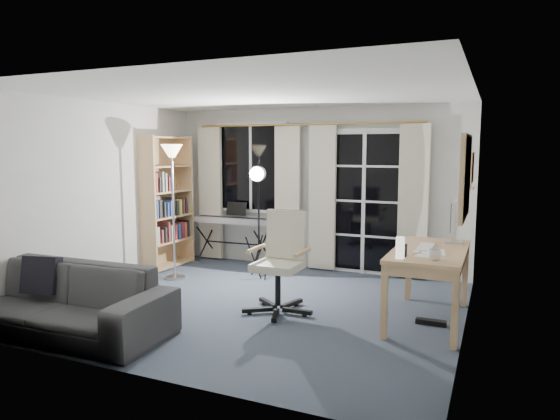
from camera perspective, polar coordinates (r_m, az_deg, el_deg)
The scene contains 17 objects.
floor at distance 5.88m, azimuth -2.68°, elevation -10.88°, with size 4.50×4.00×0.02m, color #3B4256.
window at distance 7.84m, azimuth -3.25°, elevation 4.84°, with size 1.20×0.08×1.40m.
french_door at distance 7.24m, azimuth 9.60°, elevation 0.81°, with size 1.32×0.09×2.11m.
curtains at distance 7.41m, azimuth 2.76°, elevation 1.58°, with size 3.60×0.07×2.13m.
bookshelf at distance 7.75m, azimuth -13.09°, elevation 0.53°, with size 0.35×0.94×1.99m.
torchiere_lamp at distance 6.93m, azimuth -12.21°, elevation 4.36°, with size 0.39×0.39×1.86m.
keyboard_piano at distance 7.75m, azimuth -5.32°, elevation -1.24°, with size 1.26×0.63×0.91m.
studio_light at distance 6.79m, azimuth -2.55°, elevation 2.66°, with size 0.33×0.34×1.60m.
office_chair at distance 5.56m, azimuth 0.31°, elevation -4.82°, with size 0.74×0.78×1.12m.
desk at distance 5.40m, azimuth 16.71°, elevation -5.30°, with size 0.72×1.43×0.77m.
monitor at distance 5.76m, azimuth 19.33°, elevation -0.76°, with size 0.18×0.55×0.48m.
desk_clutter at distance 5.20m, azimuth 15.65°, elevation -6.54°, with size 0.45×0.87×0.97m.
mug at distance 4.87m, azimuth 17.23°, elevation -4.75°, with size 0.13×0.10×0.13m, color silver.
wall_mirror at distance 4.68m, azimuth 20.39°, elevation 3.57°, with size 0.04×0.94×0.74m.
framed_print at distance 5.57m, azimuth 21.02°, elevation 4.54°, with size 0.03×0.42×0.32m.
wall_shelf at distance 6.09m, azimuth 20.52°, elevation 2.92°, with size 0.16×0.30×0.18m.
sofa at distance 5.38m, azimuth -24.07°, elevation -8.19°, with size 2.27×0.74×0.88m.
Camera 1 is at (2.48, -5.01, 1.80)m, focal length 32.00 mm.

